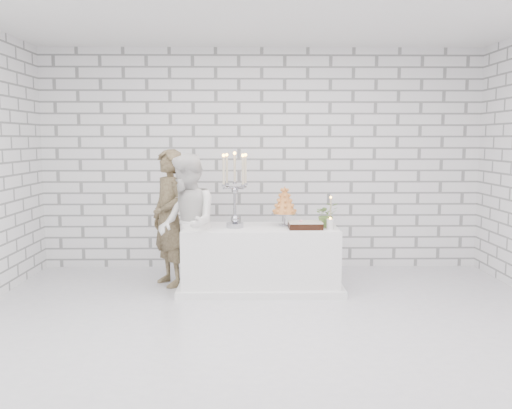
# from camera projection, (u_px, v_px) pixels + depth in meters

# --- Properties ---
(ground) EXTENTS (6.00, 5.00, 0.01)m
(ground) POSITION_uv_depth(u_px,v_px,m) (268.00, 326.00, 5.30)
(ground) COLOR silver
(ground) RESTS_ON ground
(ceiling) EXTENTS (6.00, 5.00, 0.01)m
(ceiling) POSITION_uv_depth(u_px,v_px,m) (269.00, 1.00, 4.94)
(ceiling) COLOR white
(ceiling) RESTS_ON ground
(wall_back) EXTENTS (6.00, 0.01, 3.00)m
(wall_back) POSITION_uv_depth(u_px,v_px,m) (262.00, 159.00, 7.60)
(wall_back) COLOR white
(wall_back) RESTS_ON ground
(wall_front) EXTENTS (6.00, 0.01, 3.00)m
(wall_front) POSITION_uv_depth(u_px,v_px,m) (287.00, 198.00, 2.64)
(wall_front) COLOR white
(wall_front) RESTS_ON ground
(cake_table) EXTENTS (1.80, 0.80, 0.75)m
(cake_table) POSITION_uv_depth(u_px,v_px,m) (260.00, 258.00, 6.57)
(cake_table) COLOR white
(cake_table) RESTS_ON ground
(groom) EXTENTS (0.67, 0.72, 1.65)m
(groom) POSITION_uv_depth(u_px,v_px,m) (169.00, 218.00, 6.71)
(groom) COLOR #3E3221
(groom) RESTS_ON ground
(bride) EXTENTS (0.84, 0.95, 1.62)m
(bride) POSITION_uv_depth(u_px,v_px,m) (187.00, 224.00, 6.32)
(bride) COLOR white
(bride) RESTS_ON ground
(candelabra) EXTENTS (0.40, 0.40, 0.88)m
(candelabra) POSITION_uv_depth(u_px,v_px,m) (235.00, 190.00, 6.41)
(candelabra) COLOR #9D9DA7
(candelabra) RESTS_ON cake_table
(croquembouche) EXTENTS (0.32, 0.32, 0.48)m
(croquembouche) POSITION_uv_depth(u_px,v_px,m) (284.00, 206.00, 6.58)
(croquembouche) COLOR #B56A31
(croquembouche) RESTS_ON cake_table
(chocolate_cake) EXTENTS (0.39, 0.28, 0.08)m
(chocolate_cake) POSITION_uv_depth(u_px,v_px,m) (305.00, 225.00, 6.39)
(chocolate_cake) COLOR black
(chocolate_cake) RESTS_ON cake_table
(pillar_candle) EXTENTS (0.09, 0.09, 0.12)m
(pillar_candle) POSITION_uv_depth(u_px,v_px,m) (330.00, 224.00, 6.32)
(pillar_candle) COLOR white
(pillar_candle) RESTS_ON cake_table
(extra_taper) EXTENTS (0.08, 0.08, 0.32)m
(extra_taper) POSITION_uv_depth(u_px,v_px,m) (331.00, 211.00, 6.68)
(extra_taper) COLOR #C6B795
(extra_taper) RESTS_ON cake_table
(flowers) EXTENTS (0.29, 0.26, 0.29)m
(flowers) POSITION_uv_depth(u_px,v_px,m) (327.00, 215.00, 6.49)
(flowers) COLOR #456E35
(flowers) RESTS_ON cake_table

